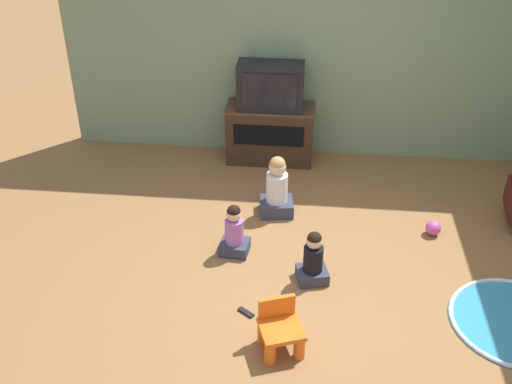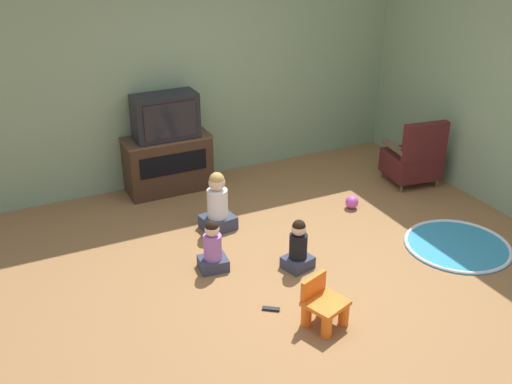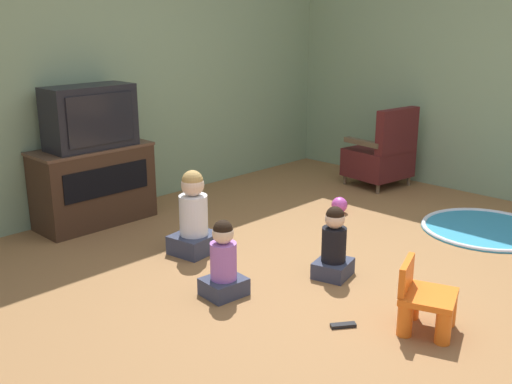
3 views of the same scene
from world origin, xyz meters
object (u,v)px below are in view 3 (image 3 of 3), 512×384
child_watching_right (223,263)px  child_watching_center (334,246)px  toy_ball (339,205)px  black_armchair (382,155)px  remote_control (343,325)px  television (90,117)px  yellow_kid_chair (425,302)px  child_watching_left (194,217)px  tv_cabinet (94,184)px

child_watching_right → child_watching_center: bearing=-18.8°
child_watching_center → toy_ball: size_ratio=3.46×
toy_ball → child_watching_center: bearing=-145.2°
black_armchair → remote_control: 3.11m
television → remote_control: 2.76m
toy_ball → remote_control: toy_ball is taller
child_watching_right → remote_control: bearing=-70.4°
black_armchair → yellow_kid_chair: (-2.40, -1.85, -0.16)m
child_watching_center → child_watching_right: child_watching_right is taller
black_armchair → child_watching_left: bearing=7.5°
television → toy_ball: bearing=-38.1°
remote_control → yellow_kid_chair: bearing=167.0°
remote_control → television: bearing=-53.8°
television → remote_control: bearing=-89.5°
child_watching_left → child_watching_right: size_ratio=1.26×
black_armchair → remote_control: bearing=36.6°
television → black_armchair: 2.99m
television → child_watching_center: television is taller
child_watching_center → toy_ball: child_watching_center is taller
toy_ball → remote_control: size_ratio=0.99×
yellow_kid_chair → child_watching_left: 1.85m
yellow_kid_chair → child_watching_right: size_ratio=0.79×
remote_control → child_watching_left: bearing=-59.6°
black_armchair → tv_cabinet: bearing=-15.0°
television → black_armchair: bearing=-22.0°
television → tv_cabinet: bearing=90.0°
yellow_kid_chair → toy_ball: bearing=29.8°
tv_cabinet → child_watching_left: tv_cabinet is taller
child_watching_right → toy_ball: bearing=19.7°
yellow_kid_chair → child_watching_left: (-0.16, 1.84, 0.11)m
tv_cabinet → remote_control: 2.65m
black_armchair → yellow_kid_chair: 3.03m
yellow_kid_chair → child_watching_center: child_watching_center is taller
tv_cabinet → child_watching_center: tv_cabinet is taller
yellow_kid_chair → toy_ball: 2.12m
tv_cabinet → child_watching_left: size_ratio=1.56×
yellow_kid_chair → child_watching_center: 0.85m
television → child_watching_left: bearing=-81.7°
yellow_kid_chair → remote_control: yellow_kid_chair is taller
black_armchair → yellow_kid_chair: bearing=45.0°
toy_ball → yellow_kid_chair: bearing=-130.3°
black_armchair → child_watching_left: (-2.56, -0.00, -0.05)m
television → child_watching_right: (-0.18, -1.80, -0.71)m
child_watching_left → child_watching_center: (0.39, -1.02, -0.06)m
yellow_kid_chair → child_watching_left: child_watching_left is taller
black_armchair → child_watching_right: 2.98m
toy_ball → tv_cabinet: bearing=141.4°
tv_cabinet → black_armchair: bearing=-22.5°
child_watching_right → child_watching_left: bearing=69.7°
child_watching_left → toy_ball: size_ratio=4.40×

